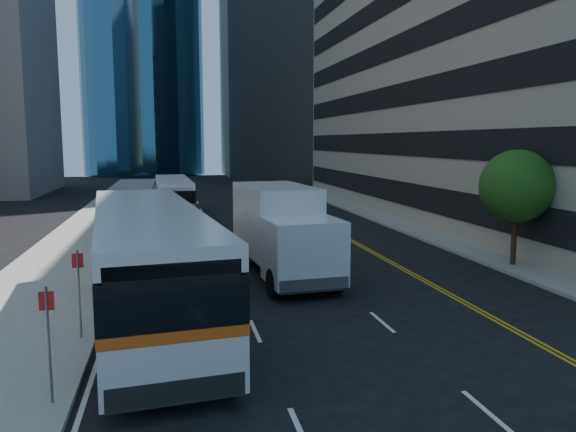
{
  "coord_description": "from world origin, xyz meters",
  "views": [
    {
      "loc": [
        -5.83,
        -13.94,
        5.6
      ],
      "look_at": [
        -1.54,
        6.57,
        2.8
      ],
      "focal_mm": 35.0,
      "sensor_mm": 36.0,
      "label": 1
    }
  ],
  "objects_px": {
    "bus_front": "(148,260)",
    "bus_rear": "(173,196)",
    "box_truck": "(283,230)",
    "street_tree": "(517,186)"
  },
  "relations": [
    {
      "from": "bus_rear",
      "to": "box_truck",
      "type": "relative_size",
      "value": 1.38
    },
    {
      "from": "box_truck",
      "to": "street_tree",
      "type": "bearing_deg",
      "value": -7.58
    },
    {
      "from": "bus_rear",
      "to": "bus_front",
      "type": "bearing_deg",
      "value": -94.45
    },
    {
      "from": "bus_rear",
      "to": "box_truck",
      "type": "xyz_separation_m",
      "value": [
        4.31,
        -20.22,
        0.42
      ]
    },
    {
      "from": "street_tree",
      "to": "bus_rear",
      "type": "height_order",
      "value": "street_tree"
    },
    {
      "from": "bus_rear",
      "to": "box_truck",
      "type": "distance_m",
      "value": 20.68
    },
    {
      "from": "box_truck",
      "to": "bus_front",
      "type": "bearing_deg",
      "value": -142.36
    },
    {
      "from": "bus_front",
      "to": "bus_rear",
      "type": "bearing_deg",
      "value": 81.41
    },
    {
      "from": "street_tree",
      "to": "bus_rear",
      "type": "xyz_separation_m",
      "value": [
        -14.69,
        20.72,
        -2.1
      ]
    },
    {
      "from": "street_tree",
      "to": "bus_front",
      "type": "bearing_deg",
      "value": -164.63
    }
  ]
}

